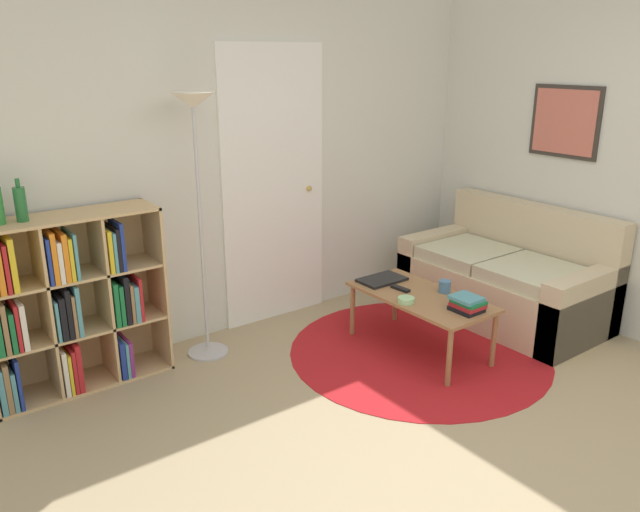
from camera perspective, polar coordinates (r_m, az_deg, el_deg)
The scene contains 14 objects.
ground_plane at distance 3.42m, azimuth 15.84°, elevation -18.95°, with size 14.00×14.00×0.00m, color tan.
wall_back at distance 4.65m, azimuth -6.87°, elevation 8.85°, with size 7.22×0.11×2.60m.
wall_right at distance 5.25m, azimuth 21.26°, elevation 8.98°, with size 0.08×5.39×2.60m.
rug at distance 4.54m, azimuth 9.00°, elevation -8.60°, with size 1.83×1.83×0.01m.
bookshelf at distance 4.13m, azimuth -22.27°, elevation -4.08°, with size 1.08×0.34×1.11m.
floor_lamp at distance 4.10m, azimuth -11.31°, elevation 9.79°, with size 0.28×0.28×1.79m.
couch at distance 5.21m, azimuth 16.83°, elevation -2.16°, with size 0.85×1.54×0.87m.
coffee_table at distance 4.42m, azimuth 9.18°, elevation -4.05°, with size 0.52×1.04×0.42m.
laptop at distance 4.63m, azimuth 5.68°, elevation -2.16°, with size 0.34×0.22×0.02m.
bowl at distance 4.25m, azimuth 7.88°, elevation -4.01°, with size 0.11×0.11×0.04m.
book_stack_on_table at distance 4.19m, azimuth 13.31°, elevation -4.28°, with size 0.18×0.20×0.09m.
cup at distance 4.47m, azimuth 11.33°, elevation -2.75°, with size 0.08×0.08×0.09m.
remote at distance 4.47m, azimuth 7.36°, elevation -2.97°, with size 0.06×0.16×0.02m.
bottle_right at distance 3.91m, azimuth -25.70°, elevation 4.34°, with size 0.07×0.07×0.25m.
Camera 1 is at (-2.27, -1.57, 2.02)m, focal length 35.00 mm.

